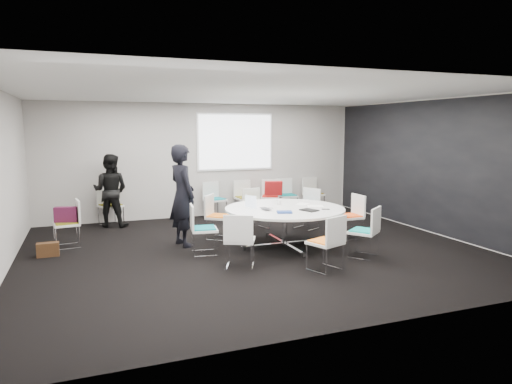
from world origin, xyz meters
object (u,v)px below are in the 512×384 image
object	(u,v)px
chair_back_e	(313,200)
chair_ring_a	(350,225)
person_main	(182,195)
chair_spare_left	(68,233)
conference_table	(285,218)
chair_person_back	(111,213)
chair_ring_g	(326,253)
laptop	(268,209)
chair_ring_d	(218,225)
person_back	(110,191)
chair_back_c	(270,203)
cup	(279,202)
brown_bag	(48,250)
chair_back_d	(287,202)
maroon_bag	(66,214)
chair_ring_f	(240,251)
chair_back_b	(245,205)
chair_ring_h	(364,241)
chair_ring_c	(256,217)
chair_ring_e	(204,239)
chair_ring_b	(306,216)
chair_back_a	(215,207)

from	to	relation	value
chair_back_e	chair_ring_a	bearing A→B (deg)	68.50
person_main	chair_spare_left	bearing A→B (deg)	59.07
conference_table	chair_person_back	distance (m)	4.30
chair_ring_g	laptop	distance (m)	1.64
chair_ring_g	chair_ring_d	bearing A→B (deg)	90.15
chair_ring_g	chair_back_e	size ratio (longest dim) A/B	1.00
chair_spare_left	laptop	world-z (taller)	chair_spare_left
person_back	laptop	world-z (taller)	person_back
laptop	chair_ring_a	bearing A→B (deg)	-86.25
chair_back_c	cup	size ratio (longest dim) A/B	9.78
chair_ring_d	brown_bag	bearing A→B (deg)	-49.69
chair_back_d	maroon_bag	xyz separation A→B (m)	(-5.28, -1.79, 0.34)
chair_back_e	person_back	distance (m)	5.21
chair_ring_f	chair_back_b	size ratio (longest dim) A/B	1.00
chair_ring_f	chair_spare_left	bearing A→B (deg)	163.30
chair_ring_h	person_back	xyz separation A→B (m)	(-3.90, 4.12, 0.54)
chair_ring_c	chair_ring_g	distance (m)	3.14
laptop	chair_back_b	bearing A→B (deg)	-12.64
chair_ring_e	chair_back_e	distance (m)	4.92
chair_ring_b	chair_ring_g	world-z (taller)	same
chair_back_d	chair_spare_left	xyz separation A→B (m)	(-5.26, -1.78, 0.00)
chair_ring_a	chair_ring_f	size ratio (longest dim) A/B	1.00
chair_back_b	chair_ring_h	bearing A→B (deg)	95.06
chair_ring_b	laptop	bearing A→B (deg)	104.38
chair_ring_d	chair_ring_g	bearing A→B (deg)	57.81
chair_ring_b	chair_ring_d	size ratio (longest dim) A/B	1.00
chair_ring_h	chair_back_a	world-z (taller)	same
chair_person_back	maroon_bag	distance (m)	2.01
brown_bag	chair_back_b	bearing A→B (deg)	27.74
person_back	chair_ring_h	bearing A→B (deg)	156.24
person_main	maroon_bag	bearing A→B (deg)	59.24
brown_bag	maroon_bag	bearing A→B (deg)	61.03
chair_ring_a	brown_bag	bearing A→B (deg)	81.77
chair_back_b	maroon_bag	xyz separation A→B (m)	(-4.12, -1.79, 0.34)
chair_person_back	cup	bearing A→B (deg)	112.00
chair_ring_d	chair_spare_left	xyz separation A→B (m)	(-2.79, 0.35, 0.00)
chair_ring_e	person_main	bearing A→B (deg)	-156.25
conference_table	chair_ring_e	world-z (taller)	chair_ring_e
chair_spare_left	maroon_bag	bearing A→B (deg)	90.00
conference_table	chair_ring_a	xyz separation A→B (m)	(1.46, 0.09, -0.26)
chair_ring_f	maroon_bag	bearing A→B (deg)	163.50
chair_ring_g	chair_spare_left	world-z (taller)	same
chair_back_b	cup	world-z (taller)	chair_back_b
chair_ring_d	chair_back_e	distance (m)	3.89
chair_back_c	conference_table	bearing A→B (deg)	96.68
chair_ring_c	chair_ring_a	bearing A→B (deg)	119.70
laptop	maroon_bag	distance (m)	3.72
chair_spare_left	chair_back_c	bearing A→B (deg)	-77.88
chair_back_d	chair_spare_left	size ratio (longest dim) A/B	1.00
chair_ring_d	chair_ring_g	xyz separation A→B (m)	(0.98, -2.57, 0.00)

